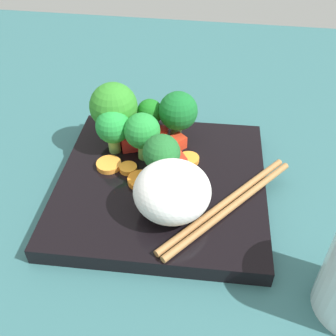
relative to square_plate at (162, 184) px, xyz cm
name	(u,v)px	position (x,y,z in cm)	size (l,w,h in cm)	color
ground_plane	(162,196)	(0.00, 0.00, -1.99)	(110.00, 110.00, 2.00)	#2E5E60
square_plate	(162,184)	(0.00, 0.00, 0.00)	(24.17, 24.17, 1.98)	black
rice_mound	(172,191)	(5.09, 1.95, 4.01)	(7.88, 8.10, 6.04)	white
broccoli_floret_0	(113,127)	(-4.33, -6.72, 4.58)	(4.28, 4.28, 5.97)	#7BB051
broccoli_floret_1	(142,132)	(-3.74, -2.96, 4.66)	(4.39, 4.39, 6.11)	#64A749
broccoli_floret_2	(178,112)	(-8.20, 0.77, 5.08)	(4.98, 4.98, 6.81)	#82AF5D
broccoli_floret_3	(161,157)	(0.41, 0.04, 4.58)	(4.29, 4.29, 6.12)	#66A745
broccoli_floret_4	(114,107)	(-6.98, -7.23, 5.73)	(6.06, 6.06, 7.95)	#569746
broccoli_floret_5	(150,113)	(-8.67, -2.99, 4.25)	(3.40, 3.40, 5.09)	#75AE5E
carrot_slice_0	(189,159)	(-3.64, 2.78, 1.28)	(2.55, 2.55, 0.58)	orange
carrot_slice_1	(109,165)	(-1.07, -6.70, 1.31)	(3.02, 3.02, 0.64)	#FC9634
carrot_slice_2	(160,150)	(-4.81, -1.04, 1.26)	(2.22, 2.22, 0.54)	orange
carrot_slice_3	(163,163)	(-2.53, -0.28, 1.23)	(2.95, 2.95, 0.47)	orange
carrot_slice_4	(141,180)	(1.08, -2.33, 1.32)	(3.02, 3.02, 0.65)	orange
carrot_slice_5	(128,168)	(-0.78, -4.22, 1.31)	(2.13, 2.13, 0.63)	orange
pepper_chunk_0	(131,139)	(-5.43, -4.91, 2.18)	(2.56, 2.70, 2.38)	red
pepper_chunk_1	(160,134)	(-7.32, -1.47, 1.92)	(2.06, 1.80, 1.86)	red
pepper_chunk_2	(175,165)	(-1.32, 1.36, 2.13)	(2.43, 1.73, 2.27)	red
pepper_chunk_3	(177,143)	(-6.05, 0.92, 1.81)	(2.11, 1.71, 1.64)	red
chicken_piece_2	(131,127)	(-8.11, -5.45, 2.10)	(2.99, 2.35, 2.21)	tan
chopstick_pair	(228,205)	(3.55, 7.91, 1.37)	(16.89, 13.81, 0.75)	#9F6E3D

